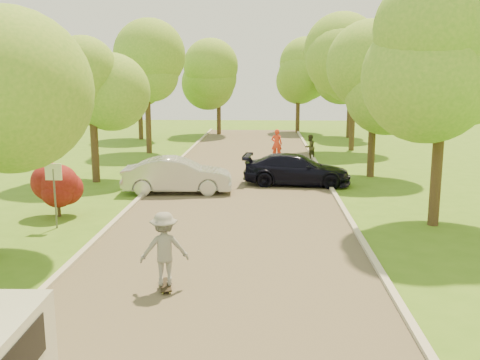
% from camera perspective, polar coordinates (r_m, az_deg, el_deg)
% --- Properties ---
extents(ground, '(100.00, 100.00, 0.00)m').
position_cam_1_polar(ground, '(13.77, -2.04, -10.07)').
color(ground, '#426F1A').
rests_on(ground, ground).
extents(road, '(8.00, 60.00, 0.01)m').
position_cam_1_polar(road, '(21.41, -0.27, -2.39)').
color(road, '#4C4438').
rests_on(road, ground).
extents(curb_left, '(0.18, 60.00, 0.12)m').
position_cam_1_polar(curb_left, '(21.98, -10.88, -2.09)').
color(curb_left, '#B2AD9E').
rests_on(curb_left, ground).
extents(curb_right, '(0.18, 60.00, 0.12)m').
position_cam_1_polar(curb_right, '(21.57, 10.55, -2.33)').
color(curb_right, '#B2AD9E').
rests_on(curb_right, ground).
extents(street_sign, '(0.55, 0.06, 2.17)m').
position_cam_1_polar(street_sign, '(18.48, -19.23, -0.20)').
color(street_sign, '#59595E').
rests_on(street_sign, ground).
extents(red_shrub, '(1.70, 1.70, 1.95)m').
position_cam_1_polar(red_shrub, '(20.11, -18.89, -0.67)').
color(red_shrub, '#382619').
rests_on(red_shrub, ground).
extents(tree_l_midb, '(4.30, 4.20, 6.62)m').
position_cam_1_polar(tree_l_midb, '(26.04, -15.17, 9.77)').
color(tree_l_midb, '#382619').
rests_on(tree_l_midb, ground).
extents(tree_l_far, '(4.92, 4.80, 7.79)m').
position_cam_1_polar(tree_l_far, '(35.61, -9.59, 11.61)').
color(tree_l_far, '#382619').
rests_on(tree_l_far, ground).
extents(tree_r_mida, '(5.13, 5.00, 7.95)m').
position_cam_1_polar(tree_r_mida, '(18.78, 21.63, 12.02)').
color(tree_r_mida, '#382619').
rests_on(tree_r_mida, ground).
extents(tree_r_midb, '(4.51, 4.40, 7.01)m').
position_cam_1_polar(tree_r_midb, '(27.37, 14.58, 10.45)').
color(tree_r_midb, '#382619').
rests_on(tree_r_midb, ground).
extents(tree_r_far, '(5.33, 5.20, 8.34)m').
position_cam_1_polar(tree_r_far, '(37.33, 12.48, 12.03)').
color(tree_r_far, '#382619').
rests_on(tree_r_far, ground).
extents(tree_bg_a, '(5.12, 5.00, 7.72)m').
position_cam_1_polar(tree_bg_a, '(43.94, -10.45, 11.21)').
color(tree_bg_a, '#382619').
rests_on(tree_bg_a, ground).
extents(tree_bg_b, '(5.12, 5.00, 7.95)m').
position_cam_1_polar(tree_bg_b, '(45.38, 12.02, 11.42)').
color(tree_bg_b, '#382619').
rests_on(tree_bg_b, ground).
extents(tree_bg_c, '(4.92, 4.80, 7.33)m').
position_cam_1_polar(tree_bg_c, '(46.97, -2.04, 10.99)').
color(tree_bg_c, '#382619').
rests_on(tree_bg_c, ground).
extents(tree_bg_d, '(5.12, 5.00, 7.72)m').
position_cam_1_polar(tree_bg_d, '(48.91, 6.53, 11.27)').
color(tree_bg_d, '#382619').
rests_on(tree_bg_d, ground).
extents(silver_sedan, '(4.79, 1.98, 1.54)m').
position_cam_1_polar(silver_sedan, '(23.19, -6.69, 0.50)').
color(silver_sedan, '#AFB0B4').
rests_on(silver_sedan, ground).
extents(dark_sedan, '(5.12, 2.47, 1.44)m').
position_cam_1_polar(dark_sedan, '(24.92, 6.07, 1.11)').
color(dark_sedan, black).
rests_on(dark_sedan, ground).
extents(longboard, '(0.46, 0.93, 0.11)m').
position_cam_1_polar(longboard, '(12.99, -7.97, -11.02)').
color(longboard, black).
rests_on(longboard, ground).
extents(skateboarder, '(1.26, 0.91, 1.76)m').
position_cam_1_polar(skateboarder, '(12.68, -8.08, -7.27)').
color(skateboarder, gray).
rests_on(skateboarder, longboard).
extents(person_striped, '(0.69, 0.48, 1.82)m').
position_cam_1_polar(person_striped, '(32.98, 3.93, 3.87)').
color(person_striped, red).
rests_on(person_striped, ground).
extents(person_olive, '(0.93, 0.92, 1.51)m').
position_cam_1_polar(person_olive, '(32.87, 7.45, 3.51)').
color(person_olive, '#353721').
rests_on(person_olive, ground).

